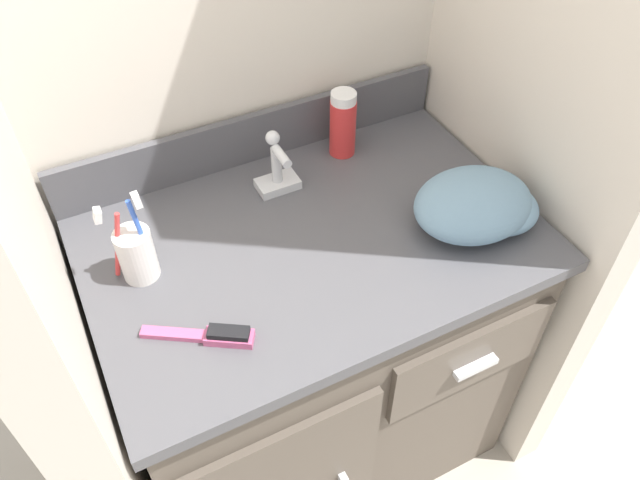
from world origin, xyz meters
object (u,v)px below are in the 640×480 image
(shaving_cream_can, at_px, (343,124))
(hand_towel, at_px, (480,205))
(toothbrush_cup, at_px, (136,253))
(hairbrush, at_px, (213,335))

(shaving_cream_can, distance_m, hand_towel, 0.36)
(toothbrush_cup, distance_m, shaving_cream_can, 0.54)
(hairbrush, xyz_separation_m, hand_towel, (0.58, 0.03, 0.04))
(shaving_cream_can, height_order, hand_towel, shaving_cream_can)
(shaving_cream_can, bearing_deg, toothbrush_cup, -162.74)
(shaving_cream_can, xyz_separation_m, hairbrush, (-0.44, -0.36, -0.07))
(toothbrush_cup, distance_m, hairbrush, 0.22)
(shaving_cream_can, relative_size, hairbrush, 0.86)
(hand_towel, bearing_deg, shaving_cream_can, 111.76)
(hairbrush, bearing_deg, toothbrush_cup, 140.89)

